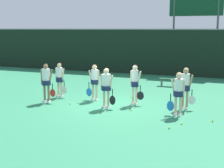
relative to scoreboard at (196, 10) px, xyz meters
The scene contains 19 objects.
ground_plane 11.74m from the scoreboard, 101.75° to the right, with size 140.00×140.00×0.00m, color #2D7F56.
fence_windscreen 3.81m from the scoreboard, 153.67° to the right, with size 60.00×0.08×3.26m.
scoreboard is the anchor object (origin of this frame).
bench_courtside 6.65m from the scoreboard, 95.19° to the right, with size 1.68×0.37×0.45m.
player_0 12.70m from the scoreboard, 114.58° to the right, with size 0.68×0.40×1.75m.
player_1 11.86m from the scoreboard, 101.22° to the right, with size 0.67×0.41×1.68m.
player_2 11.75m from the scoreboard, 86.17° to the right, with size 0.66×0.38×1.67m.
player_3 11.72m from the scoreboard, 117.13° to the right, with size 0.64×0.36×1.66m.
player_4 11.03m from the scoreboard, 108.18° to the right, with size 0.64×0.37×1.68m.
player_5 10.75m from the scoreboard, 97.24° to the right, with size 0.63×0.32×1.75m.
player_6 10.71m from the scoreboard, 85.12° to the right, with size 0.67×0.38×1.72m.
tennis_ball_0 12.53m from the scoreboard, 79.91° to the right, with size 0.07×0.07×0.07m, color #CCE033.
tennis_ball_1 12.74m from the scoreboard, 115.87° to the right, with size 0.07×0.07×0.07m, color #CCE033.
tennis_ball_2 13.64m from the scoreboard, 86.62° to the right, with size 0.07×0.07×0.07m, color #CCE033.
tennis_ball_3 10.95m from the scoreboard, 110.20° to the right, with size 0.07×0.07×0.07m, color #CCE033.
tennis_ball_4 9.99m from the scoreboard, 102.20° to the right, with size 0.06×0.06×0.06m, color #CCE033.
tennis_ball_5 13.08m from the scoreboard, 84.98° to the right, with size 0.07×0.07×0.07m, color #CCE033.
tennis_ball_6 12.56m from the scoreboard, 109.68° to the right, with size 0.06×0.06×0.06m, color #CCE033.
tennis_ball_7 12.07m from the scoreboard, 95.69° to the right, with size 0.06×0.06×0.06m, color #CCE033.
Camera 1 is at (4.76, -12.16, 3.28)m, focal length 50.00 mm.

